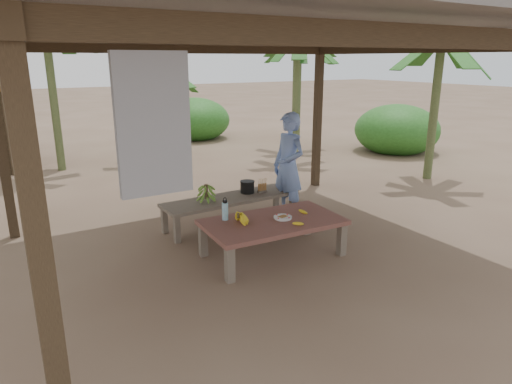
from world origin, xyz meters
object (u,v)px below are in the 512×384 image
ripe_banana_bunch (238,218)px  water_flask (225,210)px  bench (231,200)px  plate (283,218)px  work_table (273,225)px  woman (289,166)px  cooking_pot (247,187)px

ripe_banana_bunch → water_flask: water_flask is taller
bench → plate: bearing=-90.3°
work_table → woman: bearing=50.7°
ripe_banana_bunch → cooking_pot: 1.57m
ripe_banana_bunch → cooking_pot: ripe_banana_bunch is taller
bench → ripe_banana_bunch: size_ratio=8.96×
bench → woman: 1.08m
woman → work_table: bearing=-48.6°
water_flask → woman: size_ratio=0.18×
water_flask → plate: bearing=-28.3°
ripe_banana_bunch → water_flask: size_ratio=0.81×
plate → woman: (0.91, 1.18, 0.35)m
cooking_pot → woman: woman is taller
water_flask → woman: bearing=27.6°
work_table → water_flask: bearing=150.7°
bench → plate: 1.37m
water_flask → woman: 1.79m
work_table → bench: 1.34m
work_table → water_flask: (-0.53, 0.33, 0.19)m
water_flask → work_table: bearing=-32.2°
bench → cooking_pot: bearing=11.3°
woman → bench: bearing=-107.2°
bench → cooking_pot: size_ratio=10.02×
work_table → cooking_pot: (0.43, 1.42, 0.11)m
work_table → plate: size_ratio=7.63×
ripe_banana_bunch → cooking_pot: (0.88, 1.30, -0.03)m
bench → water_flask: 1.20m
ripe_banana_bunch → water_flask: bearing=109.9°
ripe_banana_bunch → bench: bearing=66.0°
bench → ripe_banana_bunch: 1.35m
bench → work_table: bearing=-96.2°
work_table → woman: woman is taller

